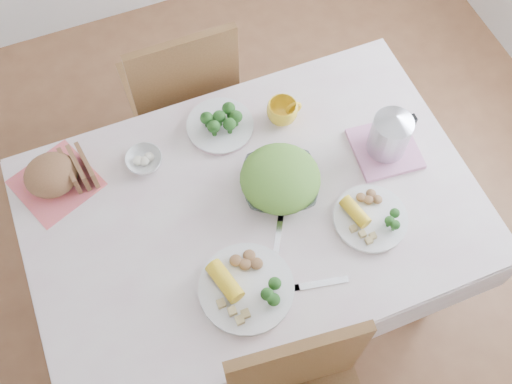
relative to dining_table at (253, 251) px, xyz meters
name	(u,v)px	position (x,y,z in m)	size (l,w,h in m)	color
floor	(254,284)	(0.00, 0.00, -0.38)	(3.60, 3.60, 0.00)	brown
dining_table	(253,251)	(0.00, 0.00, 0.00)	(1.40, 0.90, 0.75)	brown
tablecloth	(253,208)	(0.00, 0.00, 0.38)	(1.50, 1.00, 0.01)	silver
chair_far	(178,90)	(-0.03, 0.79, 0.09)	(0.44, 0.44, 0.97)	brown
salad_bowl	(280,183)	(0.11, 0.03, 0.42)	(0.25, 0.25, 0.06)	white
dinner_plate_left	(246,289)	(-0.13, -0.26, 0.40)	(0.30, 0.30, 0.02)	white
dinner_plate_right	(370,218)	(0.34, -0.19, 0.40)	(0.25, 0.25, 0.02)	white
broccoli_plate	(220,126)	(0.01, 0.34, 0.40)	(0.24, 0.24, 0.02)	beige
napkin	(56,183)	(-0.59, 0.33, 0.39)	(0.25, 0.25, 0.00)	#E65F61
bread_loaf	(51,175)	(-0.59, 0.33, 0.45)	(0.18, 0.17, 0.11)	brown
fruit_bowl	(144,161)	(-0.28, 0.30, 0.41)	(0.13, 0.13, 0.04)	white
yellow_mug	(282,112)	(0.23, 0.29, 0.43)	(0.11, 0.11, 0.09)	yellow
pink_tray	(385,149)	(0.51, 0.04, 0.40)	(0.22, 0.22, 0.02)	pink
electric_kettle	(391,131)	(0.51, 0.04, 0.51)	(0.14, 0.14, 0.19)	#B2B5BA
fork_left	(260,284)	(-0.08, -0.26, 0.39)	(0.03, 0.22, 0.00)	silver
fork_right	(278,237)	(0.04, -0.13, 0.39)	(0.02, 0.16, 0.00)	silver
knife	(319,284)	(0.09, -0.33, 0.39)	(0.02, 0.19, 0.00)	silver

